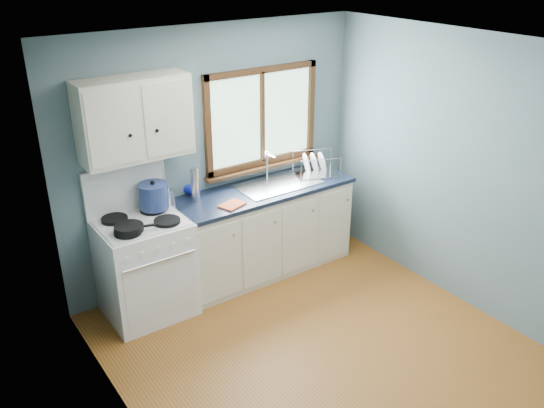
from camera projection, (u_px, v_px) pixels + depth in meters
floor at (329, 357)px, 4.80m from camera, size 3.20×3.60×0.02m
ceiling at (344, 50)px, 3.75m from camera, size 3.20×3.60×0.02m
wall_back at (215, 155)px, 5.63m from camera, size 3.20×0.02×2.50m
wall_left at (130, 291)px, 3.44m from camera, size 0.02×3.60×2.50m
wall_right at (474, 176)px, 5.11m from camera, size 0.02×3.60×2.50m
gas_range at (145, 265)px, 5.20m from camera, size 0.76×0.69×1.36m
base_cabinets at (264, 234)px, 5.92m from camera, size 1.85×0.60×0.88m
countertop at (263, 190)px, 5.72m from camera, size 1.89×0.64×0.04m
sink at (278, 190)px, 5.83m from camera, size 0.84×0.46×0.44m
window at (262, 125)px, 5.78m from camera, size 1.36×0.10×1.03m
upper_cabinets at (135, 119)px, 4.82m from camera, size 0.95×0.35×0.70m
skillet at (129, 228)px, 4.78m from camera, size 0.39×0.31×0.05m
stockpot at (154, 196)px, 5.15m from camera, size 0.35×0.35×0.26m
utensil_crock at (168, 197)px, 5.32m from camera, size 0.12×0.12×0.38m
thermos at (195, 185)px, 5.36m from camera, size 0.10×0.10×0.34m
soap_bottle at (197, 184)px, 5.47m from camera, size 0.13×0.13×0.27m
dish_towel at (232, 205)px, 5.33m from camera, size 0.27×0.23×0.02m
dish_rack at (315, 168)px, 6.04m from camera, size 0.54×0.48×0.23m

